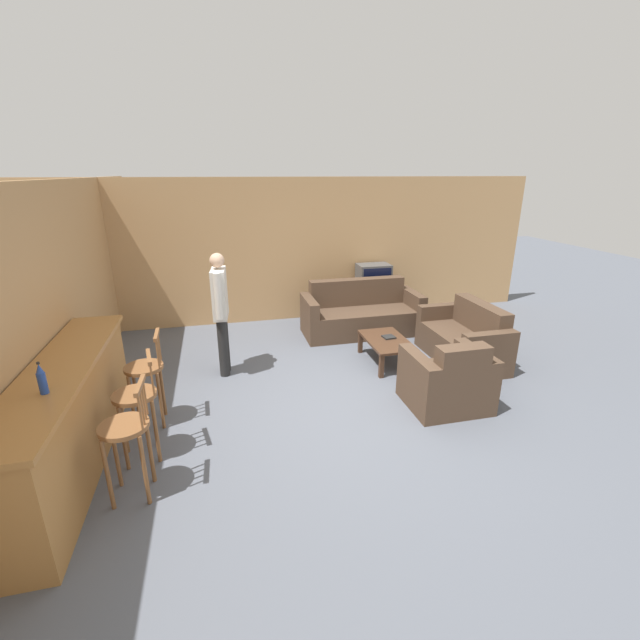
{
  "coord_description": "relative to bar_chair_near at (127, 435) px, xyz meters",
  "views": [
    {
      "loc": [
        -1.4,
        -4.31,
        2.68
      ],
      "look_at": [
        -0.16,
        0.8,
        0.85
      ],
      "focal_mm": 24.0,
      "sensor_mm": 36.0,
      "label": 1
    }
  ],
  "objects": [
    {
      "name": "person_by_window",
      "position": [
        0.84,
        2.27,
        0.36
      ],
      "size": [
        0.22,
        0.58,
        1.69
      ],
      "color": "black",
      "rests_on": "ground_plane"
    },
    {
      "name": "armchair_near",
      "position": [
        3.39,
        0.71,
        -0.28
      ],
      "size": [
        0.91,
        0.8,
        0.88
      ],
      "color": "#4C3828",
      "rests_on": "ground_plane"
    },
    {
      "name": "coffee_table",
      "position": [
        3.16,
        2.05,
        -0.29
      ],
      "size": [
        0.58,
        0.97,
        0.37
      ],
      "color": "#472D1E",
      "rests_on": "ground_plane"
    },
    {
      "name": "tv",
      "position": [
        3.7,
        4.1,
        0.18
      ],
      "size": [
        0.61,
        0.41,
        0.52
      ],
      "color": "#4C4C4C",
      "rests_on": "tv_unit"
    },
    {
      "name": "bottle",
      "position": [
        -0.55,
        0.06,
        0.56
      ],
      "size": [
        0.06,
        0.06,
        0.27
      ],
      "color": "#234293",
      "rests_on": "bar_counter"
    },
    {
      "name": "wall_left",
      "position": [
        -0.94,
        2.2,
        0.7
      ],
      "size": [
        0.08,
        8.45,
        2.6
      ],
      "color": "tan",
      "rests_on": "ground_plane"
    },
    {
      "name": "bar_counter",
      "position": [
        -0.6,
        0.58,
        -0.08
      ],
      "size": [
        0.55,
        2.86,
        1.04
      ],
      "color": "#A87038",
      "rests_on": "ground_plane"
    },
    {
      "name": "loveseat_right",
      "position": [
        4.33,
        1.89,
        -0.28
      ],
      "size": [
        0.78,
        1.47,
        0.86
      ],
      "color": "#4C3828",
      "rests_on": "ground_plane"
    },
    {
      "name": "bar_chair_far",
      "position": [
        -0.0,
        1.16,
        0.0
      ],
      "size": [
        0.42,
        0.42,
        1.07
      ],
      "color": "brown",
      "rests_on": "ground_plane"
    },
    {
      "name": "bar_chair_near",
      "position": [
        0.0,
        0.0,
        0.0
      ],
      "size": [
        0.42,
        0.42,
        1.07
      ],
      "color": "brown",
      "rests_on": "ground_plane"
    },
    {
      "name": "book_on_table",
      "position": [
        3.22,
        2.11,
        -0.22
      ],
      "size": [
        0.19,
        0.18,
        0.02
      ],
      "color": "black",
      "rests_on": "coffee_table"
    },
    {
      "name": "couch_far",
      "position": [
        3.21,
        3.36,
        -0.28
      ],
      "size": [
        2.02,
        0.84,
        0.9
      ],
      "color": "#4C3828",
      "rests_on": "ground_plane"
    },
    {
      "name": "bar_chair_mid",
      "position": [
        -0.0,
        0.54,
        0.0
      ],
      "size": [
        0.47,
        0.47,
        1.07
      ],
      "color": "brown",
      "rests_on": "ground_plane"
    },
    {
      "name": "tv_unit",
      "position": [
        3.7,
        4.1,
        -0.34
      ],
      "size": [
        0.96,
        0.5,
        0.52
      ],
      "color": "#513823",
      "rests_on": "ground_plane"
    },
    {
      "name": "wall_back",
      "position": [
        2.25,
        4.42,
        0.7
      ],
      "size": [
        9.4,
        0.08,
        2.6
      ],
      "color": "tan",
      "rests_on": "ground_plane"
    },
    {
      "name": "ground_plane",
      "position": [
        2.25,
        0.97,
        -0.6
      ],
      "size": [
        24.0,
        24.0,
        0.0
      ],
      "primitive_type": "plane",
      "color": "#565B66"
    }
  ]
}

